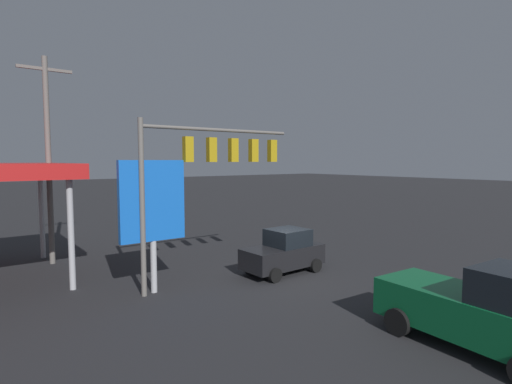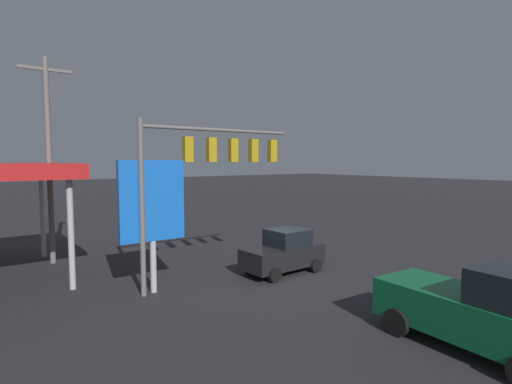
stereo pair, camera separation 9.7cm
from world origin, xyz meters
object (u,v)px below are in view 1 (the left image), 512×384
(utility_pole, at_px, (48,156))
(price_sign, at_px, (152,204))
(traffic_signal_assembly, at_px, (211,161))
(pickup_parked, at_px, (482,311))
(hatchback_crossing, at_px, (284,252))

(utility_pole, bearing_deg, price_sign, 107.68)
(traffic_signal_assembly, bearing_deg, utility_pole, -56.74)
(utility_pole, bearing_deg, traffic_signal_assembly, 123.26)
(pickup_parked, bearing_deg, traffic_signal_assembly, -162.02)
(utility_pole, xyz_separation_m, hatchback_crossing, (-8.07, 8.11, -4.35))
(traffic_signal_assembly, distance_m, price_sign, 3.00)
(price_sign, bearing_deg, hatchback_crossing, 170.42)
(price_sign, xyz_separation_m, pickup_parked, (-5.02, 9.82, -2.32))
(price_sign, bearing_deg, utility_pole, -72.32)
(traffic_signal_assembly, relative_size, pickup_parked, 1.31)
(price_sign, bearing_deg, pickup_parked, 117.05)
(traffic_signal_assembly, xyz_separation_m, price_sign, (2.50, -0.15, -1.65))
(hatchback_crossing, bearing_deg, price_sign, -11.18)
(traffic_signal_assembly, relative_size, hatchback_crossing, 1.82)
(utility_pole, xyz_separation_m, price_sign, (-2.27, 7.13, -1.87))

